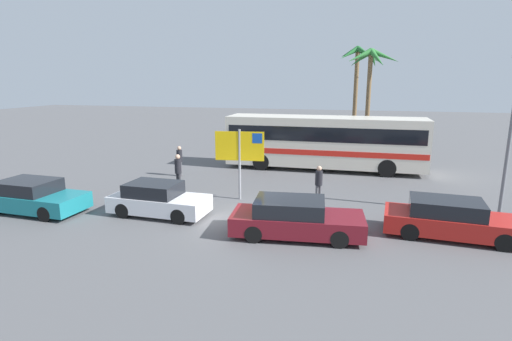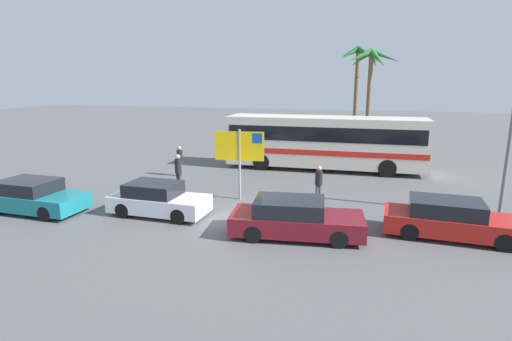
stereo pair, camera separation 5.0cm
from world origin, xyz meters
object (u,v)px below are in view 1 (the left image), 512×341
at_px(car_maroon, 295,218).
at_px(car_teal, 33,197).
at_px(pedestrian_by_bus, 178,169).
at_px(car_white, 158,200).
at_px(pedestrian_crossing_lot, 319,181).
at_px(car_red, 451,219).
at_px(pedestrian_near_sign, 180,158).
at_px(ferry_sign, 241,149).
at_px(bus_front_coach, 324,140).

xyz_separation_m(car_maroon, car_teal, (-10.87, -0.05, -0.00)).
bearing_deg(pedestrian_by_bus, car_teal, -12.09).
distance_m(car_white, car_maroon, 5.74).
height_order(car_maroon, pedestrian_crossing_lot, pedestrian_crossing_lot).
xyz_separation_m(car_red, pedestrian_near_sign, (-12.92, 6.01, 0.37)).
relative_size(car_red, car_maroon, 0.99).
distance_m(ferry_sign, pedestrian_near_sign, 5.93).
bearing_deg(car_maroon, car_teal, 174.83).
bearing_deg(car_maroon, pedestrian_crossing_lot, 78.99).
height_order(ferry_sign, car_teal, ferry_sign).
height_order(bus_front_coach, pedestrian_near_sign, bus_front_coach).
distance_m(bus_front_coach, pedestrian_by_bus, 9.31).
relative_size(car_white, pedestrian_crossing_lot, 2.38).
height_order(ferry_sign, pedestrian_by_bus, ferry_sign).
relative_size(ferry_sign, pedestrian_crossing_lot, 1.91).
xyz_separation_m(car_teal, pedestrian_crossing_lot, (11.27, 4.11, 0.35)).
relative_size(car_maroon, pedestrian_by_bus, 2.58).
height_order(bus_front_coach, car_white, bus_front_coach).
relative_size(car_red, pedestrian_by_bus, 2.55).
xyz_separation_m(car_white, car_maroon, (5.68, -0.84, 0.00)).
height_order(car_white, car_red, same).
distance_m(bus_front_coach, pedestrian_near_sign, 8.62).
bearing_deg(ferry_sign, bus_front_coach, 61.11).
bearing_deg(car_maroon, car_red, 7.79).
xyz_separation_m(car_maroon, pedestrian_crossing_lot, (0.39, 4.06, 0.35)).
bearing_deg(bus_front_coach, pedestrian_by_bus, -133.73).
distance_m(bus_front_coach, ferry_sign, 7.92).
bearing_deg(pedestrian_near_sign, pedestrian_crossing_lot, -76.33).
relative_size(car_white, pedestrian_near_sign, 2.33).
distance_m(ferry_sign, car_red, 8.84).
distance_m(car_maroon, pedestrian_near_sign, 10.57).
xyz_separation_m(pedestrian_crossing_lot, pedestrian_by_bus, (-6.81, 0.27, 0.10)).
bearing_deg(pedestrian_by_bus, car_white, 45.33).
height_order(bus_front_coach, car_maroon, bus_front_coach).
xyz_separation_m(ferry_sign, car_maroon, (3.08, -3.76, -1.69)).
bearing_deg(ferry_sign, car_teal, -159.88).
relative_size(car_white, car_maroon, 0.85).
bearing_deg(car_teal, car_maroon, 2.81).
distance_m(ferry_sign, pedestrian_by_bus, 3.61).
bearing_deg(car_red, car_teal, -170.76).
xyz_separation_m(car_teal, pedestrian_by_bus, (4.46, 4.38, 0.45)).
bearing_deg(car_white, pedestrian_near_sign, 109.82).
xyz_separation_m(car_red, pedestrian_crossing_lot, (-4.83, 2.83, 0.35)).
bearing_deg(car_maroon, pedestrian_by_bus, 140.55).
height_order(pedestrian_crossing_lot, pedestrian_near_sign, pedestrian_near_sign).
bearing_deg(pedestrian_near_sign, car_maroon, -98.11).
relative_size(car_teal, pedestrian_crossing_lot, 2.58).
xyz_separation_m(car_white, pedestrian_near_sign, (-2.02, 6.40, 0.37)).
bearing_deg(car_red, car_white, -173.29).
relative_size(car_white, pedestrian_by_bus, 2.18).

